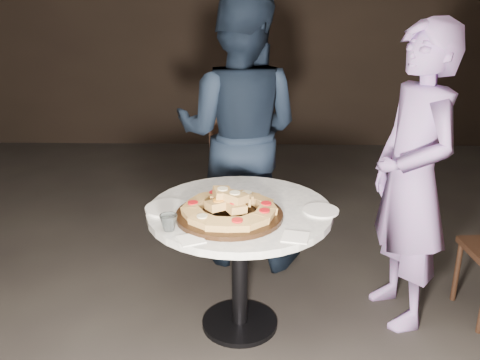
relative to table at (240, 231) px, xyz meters
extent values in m
plane|color=black|center=(-0.01, -0.15, -0.56)|extent=(7.00, 7.00, 0.00)
cylinder|color=black|center=(0.00, 0.00, -0.55)|extent=(0.52, 0.52, 0.03)
cylinder|color=black|center=(0.00, 0.00, -0.22)|extent=(0.11, 0.11, 0.63)
cylinder|color=silver|center=(0.00, 0.00, 0.11)|extent=(1.19, 1.19, 0.04)
cylinder|color=black|center=(-0.05, -0.11, 0.14)|extent=(0.63, 0.63, 0.02)
cube|color=#B58746|center=(0.13, -0.09, 0.17)|extent=(0.11, 0.13, 0.05)
cylinder|color=red|center=(0.13, -0.09, 0.19)|extent=(0.06, 0.06, 0.01)
cube|color=#B58746|center=(0.10, -0.01, 0.17)|extent=(0.14, 0.14, 0.05)
cube|color=#B58746|center=(0.03, 0.05, 0.17)|extent=(0.14, 0.13, 0.05)
cylinder|color=beige|center=(0.03, 0.05, 0.19)|extent=(0.07, 0.07, 0.01)
cube|color=#B58746|center=(-0.05, 0.07, 0.17)|extent=(0.12, 0.10, 0.05)
cube|color=#B58746|center=(-0.13, 0.05, 0.17)|extent=(0.13, 0.12, 0.05)
cylinder|color=red|center=(-0.13, 0.05, 0.19)|extent=(0.07, 0.07, 0.01)
cube|color=#B58746|center=(-0.19, -0.01, 0.17)|extent=(0.12, 0.13, 0.05)
cube|color=#B58746|center=(-0.22, -0.09, 0.17)|extent=(0.11, 0.13, 0.05)
cylinder|color=red|center=(-0.22, -0.09, 0.19)|extent=(0.06, 0.06, 0.01)
cube|color=#B58746|center=(-0.21, -0.17, 0.17)|extent=(0.12, 0.13, 0.05)
cube|color=#B58746|center=(-0.16, -0.24, 0.17)|extent=(0.14, 0.13, 0.05)
cylinder|color=beige|center=(-0.16, -0.24, 0.19)|extent=(0.07, 0.07, 0.01)
cube|color=#B58746|center=(-0.09, -0.28, 0.17)|extent=(0.11, 0.09, 0.05)
cube|color=#B58746|center=(0.00, -0.28, 0.17)|extent=(0.11, 0.09, 0.05)
cylinder|color=red|center=(0.00, -0.28, 0.19)|extent=(0.05, 0.05, 0.01)
cube|color=#B58746|center=(0.07, -0.24, 0.17)|extent=(0.14, 0.13, 0.05)
cube|color=#B58746|center=(0.12, -0.17, 0.17)|extent=(0.11, 0.13, 0.05)
cylinder|color=red|center=(0.12, -0.17, 0.19)|extent=(0.06, 0.06, 0.01)
cube|color=#B58746|center=(0.00, -0.08, 0.20)|extent=(0.13, 0.13, 0.04)
cylinder|color=#2D6B1E|center=(0.00, -0.08, 0.23)|extent=(0.07, 0.07, 0.01)
cube|color=#B58746|center=(-0.08, -0.06, 0.20)|extent=(0.13, 0.13, 0.04)
cylinder|color=beige|center=(-0.08, -0.06, 0.23)|extent=(0.07, 0.07, 0.01)
cube|color=#B58746|center=(-0.10, -0.14, 0.20)|extent=(0.14, 0.13, 0.05)
cylinder|color=orange|center=(-0.10, -0.14, 0.23)|extent=(0.07, 0.07, 0.01)
cube|color=#B58746|center=(-0.02, -0.16, 0.20)|extent=(0.12, 0.13, 0.04)
cylinder|color=red|center=(-0.02, -0.16, 0.23)|extent=(0.07, 0.07, 0.01)
cube|color=#B58746|center=(0.00, -0.08, 0.20)|extent=(0.11, 0.09, 0.04)
cylinder|color=#2D6B1E|center=(0.00, -0.08, 0.23)|extent=(0.05, 0.05, 0.01)
cube|color=#B58746|center=(-0.08, -0.08, 0.24)|extent=(0.11, 0.12, 0.05)
cylinder|color=beige|center=(-0.08, -0.08, 0.26)|extent=(0.06, 0.06, 0.01)
cube|color=#B58746|center=(-0.02, -0.13, 0.24)|extent=(0.14, 0.13, 0.05)
cylinder|color=beige|center=(-0.02, -0.13, 0.26)|extent=(0.07, 0.07, 0.01)
cylinder|color=white|center=(-0.36, -0.02, 0.13)|extent=(0.28, 0.28, 0.01)
cylinder|color=white|center=(0.40, -0.03, 0.13)|extent=(0.23, 0.23, 0.01)
imported|color=silver|center=(-0.31, -0.25, 0.17)|extent=(0.09, 0.09, 0.08)
cube|color=white|center=(-0.20, -0.35, 0.13)|extent=(0.14, 0.14, 0.01)
cube|color=white|center=(0.25, -0.32, 0.13)|extent=(0.14, 0.14, 0.01)
cube|color=black|center=(-0.02, 1.36, -0.10)|extent=(0.43, 0.43, 0.04)
cube|color=black|center=(-0.03, 1.14, 0.13)|extent=(0.43, 0.04, 0.46)
cylinder|color=black|center=(0.16, 1.54, -0.33)|extent=(0.04, 0.04, 0.46)
cylinder|color=black|center=(-0.21, 1.54, -0.33)|extent=(0.04, 0.04, 0.46)
cylinder|color=black|center=(0.16, 1.17, -0.33)|extent=(0.04, 0.04, 0.46)
cylinder|color=black|center=(-0.21, 1.17, -0.33)|extent=(0.04, 0.04, 0.46)
cylinder|color=black|center=(1.23, 0.27, -0.37)|extent=(0.03, 0.03, 0.39)
imported|color=black|center=(-0.02, 0.79, 0.29)|extent=(0.94, 0.80, 1.70)
imported|color=#866CAE|center=(0.87, 0.13, 0.24)|extent=(0.50, 0.65, 1.59)
camera|label=1|loc=(0.06, -2.42, 1.19)|focal=40.00mm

